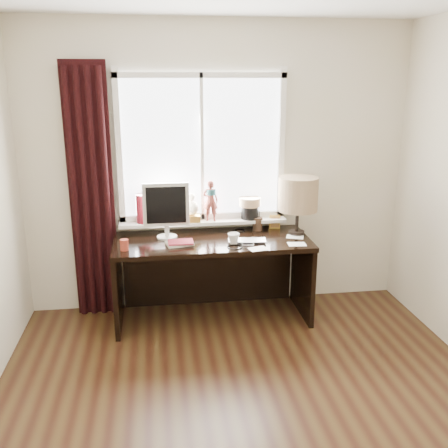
{
  "coord_description": "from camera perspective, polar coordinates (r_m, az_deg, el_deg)",
  "views": [
    {
      "loc": [
        -0.57,
        -2.47,
        2.1
      ],
      "look_at": [
        -0.05,
        1.25,
        1.0
      ],
      "focal_mm": 40.0,
      "sensor_mm": 36.0,
      "label": 1
    }
  ],
  "objects": [
    {
      "name": "floor",
      "position": [
        3.29,
        4.2,
        -23.39
      ],
      "size": [
        3.5,
        4.0,
        0.0
      ],
      "primitive_type": "cube",
      "color": "#3F2B14",
      "rests_on": "ground"
    },
    {
      "name": "wall_back",
      "position": [
        4.57,
        -0.67,
        6.26
      ],
      "size": [
        3.5,
        0.0,
        2.6
      ],
      "primitive_type": "cube",
      "rotation": [
        1.57,
        0.0,
        0.0
      ],
      "color": "beige",
      "rests_on": "ground"
    },
    {
      "name": "laptop",
      "position": [
        4.27,
        2.69,
        -1.94
      ],
      "size": [
        0.34,
        0.24,
        0.03
      ],
      "primitive_type": "imported",
      "rotation": [
        0.0,
        0.0,
        -0.12
      ],
      "color": "silver",
      "rests_on": "desk"
    },
    {
      "name": "mug",
      "position": [
        4.21,
        1.11,
        -1.65
      ],
      "size": [
        0.14,
        0.14,
        0.1
      ],
      "primitive_type": "imported",
      "rotation": [
        0.0,
        0.0,
        0.85
      ],
      "color": "white",
      "rests_on": "desk"
    },
    {
      "name": "red_cup",
      "position": [
        4.14,
        -11.33,
        -2.36
      ],
      "size": [
        0.07,
        0.07,
        0.09
      ],
      "primitive_type": "cylinder",
      "color": "maroon",
      "rests_on": "desk"
    },
    {
      "name": "window",
      "position": [
        4.51,
        -2.53,
        6.16
      ],
      "size": [
        1.52,
        0.2,
        1.4
      ],
      "color": "white",
      "rests_on": "ground"
    },
    {
      "name": "curtain",
      "position": [
        4.52,
        -14.92,
        3.19
      ],
      "size": [
        0.38,
        0.09,
        2.25
      ],
      "color": "black",
      "rests_on": "floor"
    },
    {
      "name": "desk",
      "position": [
        4.51,
        -1.47,
        -4.36
      ],
      "size": [
        1.7,
        0.7,
        0.75
      ],
      "color": "black",
      "rests_on": "floor"
    },
    {
      "name": "monitor",
      "position": [
        4.34,
        -6.64,
        1.93
      ],
      "size": [
        0.4,
        0.18,
        0.49
      ],
      "color": "beige",
      "rests_on": "desk"
    },
    {
      "name": "notebook_stack",
      "position": [
        4.22,
        -5.06,
        -2.16
      ],
      "size": [
        0.25,
        0.2,
        0.03
      ],
      "color": "beige",
      "rests_on": "desk"
    },
    {
      "name": "brush_holder",
      "position": [
        4.6,
        3.86,
        0.04
      ],
      "size": [
        0.09,
        0.09,
        0.25
      ],
      "color": "black",
      "rests_on": "desk"
    },
    {
      "name": "icon_frame",
      "position": [
        4.66,
        5.82,
        0.25
      ],
      "size": [
        0.1,
        0.04,
        0.13
      ],
      "color": "gold",
      "rests_on": "desk"
    },
    {
      "name": "table_lamp",
      "position": [
        4.44,
        8.47,
        3.33
      ],
      "size": [
        0.35,
        0.35,
        0.52
      ],
      "color": "black",
      "rests_on": "desk"
    },
    {
      "name": "loose_papers",
      "position": [
        4.27,
        6.84,
        -2.18
      ],
      "size": [
        0.56,
        0.42,
        0.0
      ],
      "color": "white",
      "rests_on": "desk"
    },
    {
      "name": "desk_cables",
      "position": [
        4.32,
        2.18,
        -1.84
      ],
      "size": [
        0.39,
        0.62,
        0.01
      ],
      "color": "black",
      "rests_on": "desk"
    }
  ]
}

